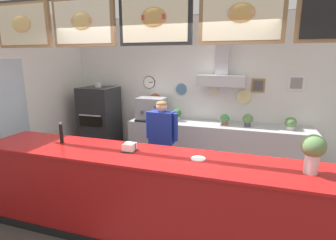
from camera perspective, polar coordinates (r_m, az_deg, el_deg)
ground_plane at (r=3.72m, az=-1.99°, el=-21.89°), size 6.66×6.66×0.00m
back_wall_assembly at (r=5.25m, az=6.59°, el=7.00°), size 5.55×2.61×2.97m
service_counter at (r=3.24m, az=-3.59°, el=-16.51°), size 4.42×0.75×1.07m
back_prep_counter at (r=5.20m, az=10.34°, el=-5.90°), size 3.44×0.64×0.93m
pizza_oven at (r=5.82m, az=-14.52°, el=-0.73°), size 0.69×0.72×1.66m
shop_worker at (r=4.26m, az=-1.36°, el=-5.05°), size 0.54×0.23×1.50m
espresso_machine at (r=5.32m, az=-3.62°, el=2.44°), size 0.56×0.51×0.45m
potted_thyme at (r=5.01m, az=12.29°, el=0.21°), size 0.17×0.17×0.20m
potted_sage at (r=5.03m, az=25.16°, el=-0.63°), size 0.20×0.20×0.22m
potted_basil at (r=4.99m, az=17.00°, el=0.13°), size 0.19×0.19×0.23m
potted_rosemary at (r=5.21m, az=1.96°, el=1.29°), size 0.18×0.18×0.24m
pepper_grinder at (r=3.67m, az=-22.26°, el=-2.54°), size 0.05×0.05×0.28m
condiment_plate at (r=2.91m, az=6.59°, el=-8.38°), size 0.16×0.16×0.01m
napkin_holder at (r=3.17m, az=-8.39°, el=-5.93°), size 0.17×0.16×0.11m
basil_vase at (r=2.84m, az=29.04°, el=-6.00°), size 0.22×0.22×0.38m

